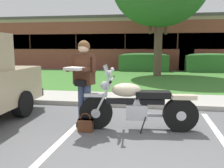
% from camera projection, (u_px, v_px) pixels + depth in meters
% --- Properties ---
extents(ground_plane, '(140.00, 140.00, 0.00)m').
position_uv_depth(ground_plane, '(147.00, 156.00, 3.37)').
color(ground_plane, '#565659').
extents(curb_strip, '(60.00, 0.20, 0.12)m').
position_uv_depth(curb_strip, '(147.00, 105.00, 6.09)').
color(curb_strip, '#ADA89E').
rests_on(curb_strip, ground).
extents(concrete_walk, '(60.00, 1.50, 0.08)m').
position_uv_depth(concrete_walk, '(147.00, 99.00, 6.92)').
color(concrete_walk, '#ADA89E').
rests_on(concrete_walk, ground).
extents(grass_lawn, '(60.00, 7.90, 0.06)m').
position_uv_depth(grass_lawn, '(147.00, 79.00, 11.52)').
color(grass_lawn, '#3D752D').
rests_on(grass_lawn, ground).
extents(stall_stripe_0, '(0.29, 4.40, 0.01)m').
position_uv_depth(stall_stripe_0, '(58.00, 144.00, 3.78)').
color(stall_stripe_0, silver).
rests_on(stall_stripe_0, ground).
extents(motorcycle, '(2.24, 0.82, 1.26)m').
position_uv_depth(motorcycle, '(142.00, 105.00, 4.37)').
color(motorcycle, black).
rests_on(motorcycle, ground).
extents(rider_person, '(0.54, 0.64, 1.70)m').
position_uv_depth(rider_person, '(84.00, 77.00, 4.47)').
color(rider_person, black).
rests_on(rider_person, ground).
extents(handbag, '(0.28, 0.13, 0.36)m').
position_uv_depth(handbag, '(86.00, 124.00, 4.33)').
color(handbag, '#562D19').
rests_on(handbag, ground).
extents(hedge_left, '(3.24, 0.90, 1.24)m').
position_uv_depth(hedge_left, '(144.00, 62.00, 15.27)').
color(hedge_left, '#336B2D').
rests_on(hedge_left, ground).
extents(hedge_center_left, '(2.94, 0.90, 1.24)m').
position_uv_depth(hedge_center_left, '(210.00, 63.00, 14.64)').
color(hedge_center_left, '#336B2D').
rests_on(hedge_center_left, ground).
extents(brick_building, '(21.63, 8.80, 3.90)m').
position_uv_depth(brick_building, '(130.00, 44.00, 20.69)').
color(brick_building, brown).
rests_on(brick_building, ground).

